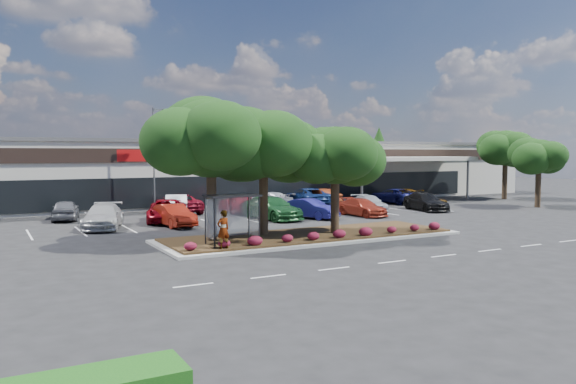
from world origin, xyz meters
TOP-DOWN VIEW (x-y plane):
  - ground at (0.00, 0.00)m, footprint 160.00×160.00m
  - retail_store at (0.06, 33.91)m, footprint 80.40×25.20m
  - landscape_island at (-2.00, 4.00)m, footprint 18.00×6.00m
  - lane_markings at (-0.14, 10.42)m, footprint 33.12×20.06m
  - shrub_row at (-2.00, 1.90)m, footprint 17.00×0.80m
  - bus_shelter at (-7.50, 2.95)m, footprint 2.75×1.55m
  - island_tree_west at (-8.00, 4.50)m, footprint 7.20×7.20m
  - island_tree_mid at (-4.50, 5.20)m, footprint 6.60×6.60m
  - island_tree_east at (-0.50, 3.70)m, footprint 5.80×5.80m
  - tree_east_near at (26.00, 10.00)m, footprint 5.60×5.60m
  - tree_east_far at (31.00, 18.00)m, footprint 6.40×6.40m
  - conifer_north_east at (34.00, 44.00)m, footprint 3.96×3.96m
  - person_waiting at (-8.46, 1.70)m, footprint 0.79×0.61m
  - light_pole at (-6.32, 21.83)m, footprint 1.43×0.55m
  - car_0 at (-11.95, 14.28)m, footprint 3.87×5.96m
  - car_1 at (-7.53, 13.07)m, footprint 2.14×4.72m
  - car_2 at (-7.17, 15.70)m, footprint 4.43×6.38m
  - car_3 at (0.26, 13.44)m, footprint 3.13×6.16m
  - car_4 at (3.03, 12.51)m, footprint 3.33×4.82m
  - car_5 at (7.57, 12.01)m, footprint 2.32×4.89m
  - car_6 at (10.54, 15.04)m, footprint 2.78×4.88m
  - car_7 at (14.96, 12.80)m, footprint 3.08×5.56m
  - car_8 at (17.39, 15.27)m, footprint 2.38×4.15m
  - car_9 at (-13.56, 20.29)m, footprint 2.64×4.80m
  - car_10 at (-4.72, 21.04)m, footprint 3.01×5.94m
  - car_11 at (-4.95, 20.64)m, footprint 3.07×5.18m
  - car_12 at (-0.23, 18.82)m, footprint 2.06×5.00m
  - car_13 at (3.41, 20.75)m, footprint 4.04×5.66m
  - car_14 at (8.19, 21.62)m, footprint 3.39×6.34m
  - car_15 at (9.26, 21.27)m, footprint 2.56×5.10m
  - car_16 at (17.08, 19.85)m, footprint 2.99×5.52m
  - car_17 at (19.10, 21.00)m, footprint 2.67×4.90m

SIDE VIEW (x-z plane):
  - ground at x=0.00m, z-range 0.00..0.00m
  - lane_markings at x=-0.14m, z-range 0.00..0.01m
  - landscape_island at x=-2.00m, z-range -0.01..0.25m
  - shrub_row at x=-2.00m, z-range 0.26..0.76m
  - car_8 at x=17.39m, z-range 0.00..1.33m
  - car_6 at x=10.54m, z-range 0.00..1.33m
  - car_17 at x=19.10m, z-range 0.00..1.35m
  - car_5 at x=7.57m, z-range 0.00..1.38m
  - car_16 at x=17.08m, z-range 0.00..1.47m
  - car_1 at x=-7.53m, z-range 0.00..1.50m
  - car_4 at x=3.03m, z-range 0.00..1.51m
  - car_13 at x=3.41m, z-range 0.00..1.52m
  - car_7 at x=14.96m, z-range 0.00..1.52m
  - car_9 at x=-13.56m, z-range 0.00..1.55m
  - car_0 at x=-11.95m, z-range 0.00..1.61m
  - car_15 at x=9.26m, z-range 0.00..1.61m
  - car_10 at x=-4.72m, z-range 0.00..1.61m
  - car_11 at x=-4.95m, z-range 0.00..1.61m
  - car_2 at x=-7.17m, z-range 0.00..1.62m
  - car_14 at x=8.19m, z-range 0.00..1.70m
  - car_12 at x=-0.23m, z-range 0.00..1.70m
  - car_3 at x=0.26m, z-range 0.00..1.71m
  - person_waiting at x=-8.46m, z-range 0.26..2.19m
  - bus_shelter at x=-7.50m, z-range 1.01..3.60m
  - retail_store at x=0.06m, z-range 0.03..6.28m
  - tree_east_near at x=26.00m, z-range 0.00..6.51m
  - island_tree_east at x=-0.50m, z-range 0.26..6.76m
  - tree_east_far at x=31.00m, z-range 0.00..7.62m
  - light_pole at x=-6.32m, z-range -0.53..8.20m
  - island_tree_mid at x=-4.50m, z-range 0.26..7.58m
  - island_tree_west at x=-8.00m, z-range 0.26..8.15m
  - conifer_north_east at x=34.00m, z-range 0.00..9.00m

